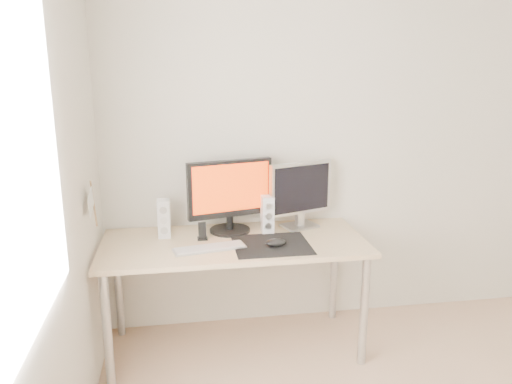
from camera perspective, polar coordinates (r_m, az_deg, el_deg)
wall_back at (r=3.49m, az=12.06°, el=5.49°), size 3.50×0.00×3.50m
wall_left at (r=1.63m, az=-26.38°, el=-5.83°), size 0.00×3.50×3.50m
window_pane at (r=1.57m, az=-26.97°, el=2.79°), size 0.00×1.30×1.30m
mousepad at (r=2.98m, az=1.79°, el=-6.04°), size 0.45×0.40×0.00m
mouse at (r=2.95m, az=2.29°, el=-5.79°), size 0.12×0.07×0.04m
desk at (r=3.08m, az=-2.49°, el=-6.96°), size 1.60×0.70×0.73m
main_monitor at (r=3.14m, az=-2.98°, el=-0.16°), size 0.55×0.31×0.47m
second_monitor at (r=3.24m, az=5.09°, el=0.05°), size 0.44×0.22×0.43m
speaker_left at (r=3.13m, az=-10.49°, el=-3.00°), size 0.08×0.09×0.24m
speaker_right at (r=3.16m, az=1.31°, el=-2.56°), size 0.08×0.09×0.24m
keyboard at (r=2.92m, az=-5.33°, el=-6.39°), size 0.44×0.20×0.02m
phone_dock at (r=3.08m, az=-6.15°, el=-4.83°), size 0.06×0.05×0.11m
pennant at (r=2.84m, az=-18.25°, el=-1.13°), size 0.01×0.23×0.29m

